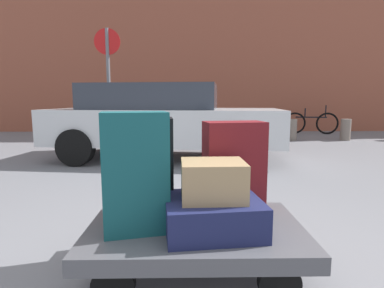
{
  "coord_description": "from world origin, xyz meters",
  "views": [
    {
      "loc": [
        -0.05,
        -1.88,
        1.13
      ],
      "look_at": [
        0.0,
        1.2,
        0.69
      ],
      "focal_mm": 29.04,
      "sensor_mm": 36.0,
      "label": 1
    }
  ],
  "objects_px": {
    "suitcase_navy_rear_left": "(213,215)",
    "suitcase_maroon_center": "(234,167)",
    "suitcase_teal_front_right": "(135,172)",
    "suitcase_black_front_left": "(145,167)",
    "bollard_kerb_near": "(292,130)",
    "bollard_kerb_mid": "(346,130)",
    "bicycle_leaning": "(311,123)",
    "no_parking_sign": "(109,79)",
    "duffel_bag_tan_topmost_pile": "(213,180)",
    "parked_car": "(163,119)",
    "luggage_cart": "(195,235)"
  },
  "relations": [
    {
      "from": "luggage_cart",
      "to": "bollard_kerb_near",
      "type": "height_order",
      "value": "bollard_kerb_near"
    },
    {
      "from": "parked_car",
      "to": "bollard_kerb_mid",
      "type": "relative_size",
      "value": 7.47
    },
    {
      "from": "suitcase_teal_front_right",
      "to": "bollard_kerb_mid",
      "type": "height_order",
      "value": "suitcase_teal_front_right"
    },
    {
      "from": "suitcase_navy_rear_left",
      "to": "suitcase_maroon_center",
      "type": "relative_size",
      "value": 0.89
    },
    {
      "from": "luggage_cart",
      "to": "bicycle_leaning",
      "type": "xyz_separation_m",
      "value": [
        4.12,
        8.44,
        0.1
      ]
    },
    {
      "from": "luggage_cart",
      "to": "parked_car",
      "type": "xyz_separation_m",
      "value": [
        -0.51,
        4.11,
        0.49
      ]
    },
    {
      "from": "bollard_kerb_near",
      "to": "bollard_kerb_mid",
      "type": "xyz_separation_m",
      "value": [
        1.52,
        0.0,
        0.0
      ]
    },
    {
      "from": "bicycle_leaning",
      "to": "no_parking_sign",
      "type": "bearing_deg",
      "value": -144.14
    },
    {
      "from": "suitcase_teal_front_right",
      "to": "no_parking_sign",
      "type": "xyz_separation_m",
      "value": [
        -1.22,
        4.38,
        0.84
      ]
    },
    {
      "from": "bollard_kerb_mid",
      "to": "no_parking_sign",
      "type": "bearing_deg",
      "value": -158.0
    },
    {
      "from": "luggage_cart",
      "to": "bollard_kerb_near",
      "type": "relative_size",
      "value": 2.24
    },
    {
      "from": "no_parking_sign",
      "to": "suitcase_black_front_left",
      "type": "bearing_deg",
      "value": -73.26
    },
    {
      "from": "suitcase_navy_rear_left",
      "to": "suitcase_maroon_center",
      "type": "bearing_deg",
      "value": 56.96
    },
    {
      "from": "suitcase_black_front_left",
      "to": "duffel_bag_tan_topmost_pile",
      "type": "height_order",
      "value": "suitcase_black_front_left"
    },
    {
      "from": "suitcase_navy_rear_left",
      "to": "bollard_kerb_mid",
      "type": "relative_size",
      "value": 0.94
    },
    {
      "from": "suitcase_black_front_left",
      "to": "bollard_kerb_near",
      "type": "relative_size",
      "value": 1.11
    },
    {
      "from": "suitcase_black_front_left",
      "to": "luggage_cart",
      "type": "bearing_deg",
      "value": -36.75
    },
    {
      "from": "duffel_bag_tan_topmost_pile",
      "to": "bicycle_leaning",
      "type": "distance_m",
      "value": 9.43
    },
    {
      "from": "bollard_kerb_near",
      "to": "suitcase_maroon_center",
      "type": "bearing_deg",
      "value": -112.04
    },
    {
      "from": "bollard_kerb_near",
      "to": "no_parking_sign",
      "type": "relative_size",
      "value": 0.24
    },
    {
      "from": "suitcase_navy_rear_left",
      "to": "suitcase_black_front_left",
      "type": "bearing_deg",
      "value": 139.79
    },
    {
      "from": "suitcase_black_front_left",
      "to": "parked_car",
      "type": "xyz_separation_m",
      "value": [
        -0.18,
        3.9,
        0.09
      ]
    },
    {
      "from": "parked_car",
      "to": "bollard_kerb_mid",
      "type": "distance_m",
      "value": 5.62
    },
    {
      "from": "luggage_cart",
      "to": "no_parking_sign",
      "type": "bearing_deg",
      "value": 110.03
    },
    {
      "from": "suitcase_teal_front_right",
      "to": "suitcase_black_front_left",
      "type": "height_order",
      "value": "suitcase_teal_front_right"
    },
    {
      "from": "duffel_bag_tan_topmost_pile",
      "to": "bollard_kerb_mid",
      "type": "bearing_deg",
      "value": 55.82
    },
    {
      "from": "luggage_cart",
      "to": "parked_car",
      "type": "height_order",
      "value": "parked_car"
    },
    {
      "from": "suitcase_maroon_center",
      "to": "suitcase_black_front_left",
      "type": "bearing_deg",
      "value": 175.2
    },
    {
      "from": "suitcase_maroon_center",
      "to": "parked_car",
      "type": "relative_size",
      "value": 0.14
    },
    {
      "from": "duffel_bag_tan_topmost_pile",
      "to": "parked_car",
      "type": "distance_m",
      "value": 4.24
    },
    {
      "from": "bicycle_leaning",
      "to": "no_parking_sign",
      "type": "height_order",
      "value": "no_parking_sign"
    },
    {
      "from": "suitcase_black_front_left",
      "to": "bollard_kerb_near",
      "type": "distance_m",
      "value": 7.31
    },
    {
      "from": "suitcase_navy_rear_left",
      "to": "no_parking_sign",
      "type": "height_order",
      "value": "no_parking_sign"
    },
    {
      "from": "duffel_bag_tan_topmost_pile",
      "to": "parked_car",
      "type": "relative_size",
      "value": 0.08
    },
    {
      "from": "suitcase_navy_rear_left",
      "to": "suitcase_maroon_center",
      "type": "xyz_separation_m",
      "value": [
        0.18,
        0.35,
        0.22
      ]
    },
    {
      "from": "suitcase_navy_rear_left",
      "to": "bollard_kerb_mid",
      "type": "bearing_deg",
      "value": 51.22
    },
    {
      "from": "suitcase_teal_front_right",
      "to": "bollard_kerb_near",
      "type": "distance_m",
      "value": 7.56
    },
    {
      "from": "suitcase_maroon_center",
      "to": "bicycle_leaning",
      "type": "relative_size",
      "value": 0.37
    },
    {
      "from": "bollard_kerb_mid",
      "to": "suitcase_navy_rear_left",
      "type": "bearing_deg",
      "value": -122.32
    },
    {
      "from": "suitcase_navy_rear_left",
      "to": "parked_car",
      "type": "bearing_deg",
      "value": 91.88
    },
    {
      "from": "suitcase_maroon_center",
      "to": "suitcase_teal_front_right",
      "type": "bearing_deg",
      "value": -163.32
    },
    {
      "from": "luggage_cart",
      "to": "suitcase_teal_front_right",
      "type": "distance_m",
      "value": 0.56
    },
    {
      "from": "parked_car",
      "to": "bollard_kerb_mid",
      "type": "height_order",
      "value": "parked_car"
    },
    {
      "from": "no_parking_sign",
      "to": "luggage_cart",
      "type": "bearing_deg",
      "value": -69.97
    },
    {
      "from": "suitcase_maroon_center",
      "to": "suitcase_black_front_left",
      "type": "height_order",
      "value": "suitcase_black_front_left"
    },
    {
      "from": "luggage_cart",
      "to": "suitcase_teal_front_right",
      "type": "relative_size",
      "value": 1.88
    },
    {
      "from": "suitcase_black_front_left",
      "to": "bollard_kerb_near",
      "type": "bearing_deg",
      "value": 58.16
    },
    {
      "from": "luggage_cart",
      "to": "duffel_bag_tan_topmost_pile",
      "type": "bearing_deg",
      "value": -41.1
    },
    {
      "from": "suitcase_teal_front_right",
      "to": "bollard_kerb_mid",
      "type": "distance_m",
      "value": 8.33
    },
    {
      "from": "suitcase_maroon_center",
      "to": "no_parking_sign",
      "type": "xyz_separation_m",
      "value": [
        -1.85,
        4.06,
        0.88
      ]
    }
  ]
}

